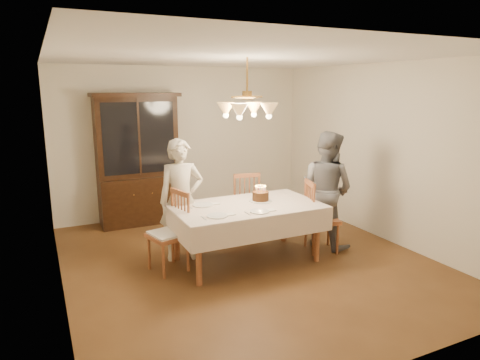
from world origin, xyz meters
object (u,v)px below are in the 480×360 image
china_hutch (138,162)px  chair_far_side (244,207)px  dining_table (247,211)px  birthday_cake (261,197)px  elderly_woman (181,200)px

china_hutch → chair_far_side: 1.94m
dining_table → birthday_cake: birthday_cake is taller
chair_far_side → elderly_woman: size_ratio=0.62×
dining_table → elderly_woman: 0.86m
dining_table → birthday_cake: (0.25, 0.09, 0.14)m
china_hutch → birthday_cake: china_hutch is taller
china_hutch → birthday_cake: (1.14, -2.17, -0.22)m
dining_table → china_hutch: china_hutch is taller
elderly_woman → chair_far_side: bearing=31.0°
dining_table → elderly_woman: elderly_woman is taller
china_hutch → chair_far_side: bearing=-44.8°
dining_table → chair_far_side: chair_far_side is taller
dining_table → china_hutch: bearing=111.5°
dining_table → china_hutch: size_ratio=0.88×
chair_far_side → elderly_woman: 1.32m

